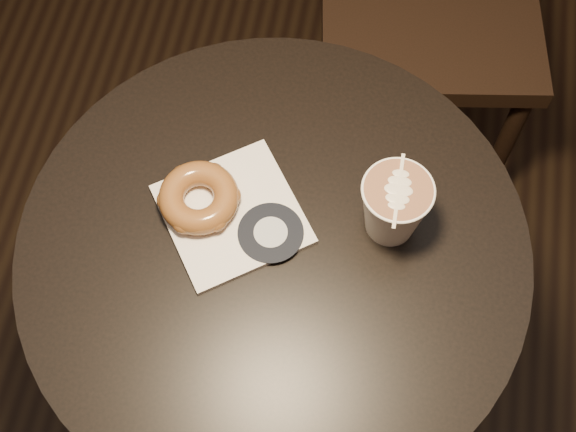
{
  "coord_description": "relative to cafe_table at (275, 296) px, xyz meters",
  "views": [
    {
      "loc": [
        0.1,
        -0.42,
        1.74
      ],
      "look_at": [
        0.01,
        0.03,
        0.79
      ],
      "focal_mm": 50.0,
      "sensor_mm": 36.0,
      "label": 1
    }
  ],
  "objects": [
    {
      "name": "latte_cup",
      "position": [
        0.15,
        0.06,
        0.25
      ],
      "size": [
        0.09,
        0.09,
        0.1
      ],
      "primitive_type": null,
      "color": "white",
      "rests_on": "cafe_table"
    },
    {
      "name": "doughnut",
      "position": [
        -0.11,
        0.04,
        0.23
      ],
      "size": [
        0.11,
        0.11,
        0.04
      ],
      "primitive_type": "torus",
      "color": "brown",
      "rests_on": "pastry_bag"
    },
    {
      "name": "pastry_bag",
      "position": [
        -0.06,
        0.03,
        0.2
      ],
      "size": [
        0.25,
        0.25,
        0.01
      ],
      "primitive_type": "cube",
      "rotation": [
        0.0,
        0.0,
        0.62
      ],
      "color": "white",
      "rests_on": "cafe_table"
    },
    {
      "name": "cafe_table",
      "position": [
        0.0,
        0.0,
        0.0
      ],
      "size": [
        0.7,
        0.7,
        0.75
      ],
      "color": "black",
      "rests_on": "ground"
    }
  ]
}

